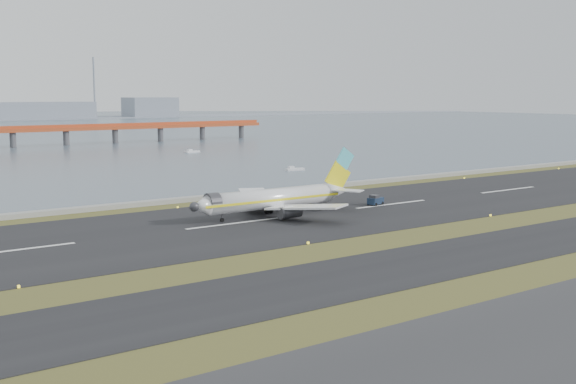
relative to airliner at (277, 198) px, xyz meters
name	(u,v)px	position (x,y,z in m)	size (l,w,h in m)	color
ground	(338,253)	(-11.49, -32.65, -3.46)	(1000.00, 1000.00, 0.00)	#3C491A
taxiway_strip	(394,268)	(-11.49, -44.65, -3.41)	(1000.00, 18.00, 0.10)	black
runway_strip	(234,224)	(-11.49, -2.65, -3.41)	(1000.00, 45.00, 0.10)	black
seawall	(162,202)	(-11.49, 27.35, -2.96)	(1000.00, 2.50, 1.00)	gray
red_pier	(12,131)	(8.51, 217.35, 3.82)	(260.00, 5.00, 10.20)	#AE421D
airliner	(277,198)	(0.00, 0.00, 0.00)	(38.52, 32.89, 12.80)	white
pushback_tug	(375,200)	(24.86, -1.47, -2.34)	(3.96, 2.83, 2.30)	#15233A
workboat_near	(294,169)	(52.91, 66.04, -3.00)	(6.20, 2.86, 1.45)	silver
workboat_far	(192,152)	(59.88, 145.94, -2.98)	(6.46, 2.78, 1.52)	silver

